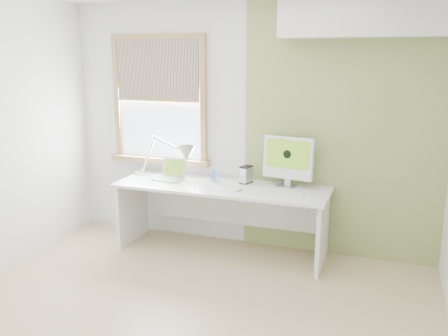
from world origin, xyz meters
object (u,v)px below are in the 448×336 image
at_px(desk, 223,202).
at_px(desk_lamp, 178,156).
at_px(imac, 288,159).
at_px(external_drive, 246,175).
at_px(laptop, 171,174).

distance_m(desk, desk_lamp, 0.71).
height_order(desk, desk_lamp, desk_lamp).
height_order(desk_lamp, imac, imac).
bearing_deg(external_drive, laptop, -172.48).
bearing_deg(desk, external_drive, 29.45).
relative_size(desk, imac, 4.17).
relative_size(desk, desk_lamp, 2.79).
distance_m(desk, external_drive, 0.37).
xyz_separation_m(desk, external_drive, (0.21, 0.12, 0.29)).
xyz_separation_m(desk_lamp, laptop, (-0.04, -0.09, -0.18)).
bearing_deg(laptop, imac, 5.52).
relative_size(laptop, imac, 0.65).
xyz_separation_m(laptop, imac, (1.25, 0.12, 0.23)).
bearing_deg(external_drive, imac, 1.77).
bearing_deg(imac, desk, -168.50).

